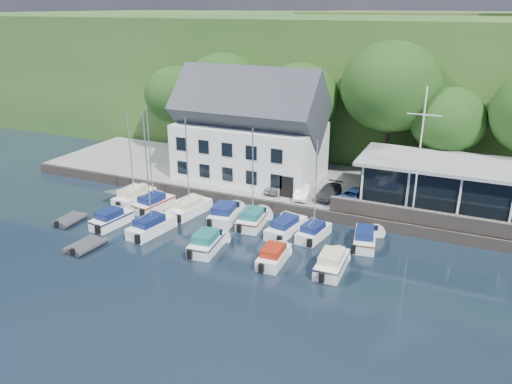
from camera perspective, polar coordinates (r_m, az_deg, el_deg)
ground at (r=35.09m, az=-1.66°, el=-9.26°), size 180.00×180.00×0.00m
quay at (r=49.76m, az=7.15°, el=0.51°), size 60.00×13.00×1.00m
quay_face at (r=44.00m, az=4.59°, el=-2.14°), size 60.00×0.30×1.00m
hillside at (r=90.80m, az=16.13°, el=13.86°), size 160.00×75.00×16.00m
field_patch at (r=97.46m, az=22.29°, el=18.42°), size 50.00×30.00×0.30m
harbor_building at (r=49.83m, az=-0.69°, el=6.54°), size 14.40×8.20×8.70m
club_pavilion at (r=45.71m, az=19.96°, el=0.94°), size 13.20×7.20×4.10m
seawall at (r=41.86m, az=20.47°, el=-3.05°), size 18.00×0.50×1.20m
gangway at (r=50.19m, az=-14.24°, el=-0.41°), size 1.20×6.00×1.40m
car_silver at (r=46.80m, az=2.25°, el=0.74°), size 1.47×3.42×1.15m
car_white at (r=45.52m, az=5.41°, el=0.10°), size 1.75×3.71×1.18m
car_dgrey at (r=45.67m, az=8.30°, el=0.01°), size 1.83×4.01×1.14m
car_blue at (r=44.80m, az=10.91°, el=-0.49°), size 2.52×3.93×1.25m
flagpole at (r=41.41m, az=18.16°, el=4.02°), size 2.58×0.20×10.74m
tree_0 at (r=60.02m, az=-9.04°, el=9.33°), size 7.28×7.28×9.95m
tree_1 at (r=56.72m, az=-3.76°, el=9.77°), size 8.54×8.54×11.67m
tree_2 at (r=52.76m, az=4.97°, el=8.57°), size 8.09×8.09×11.05m
tree_3 at (r=51.56m, az=14.95°, el=9.00°), size 9.80×9.80×13.39m
tree_4 at (r=50.45m, az=20.87°, el=5.82°), size 6.94×6.94×9.48m
boat_r1_0 at (r=46.85m, az=-14.14°, el=4.18°), size 2.27×6.43×9.42m
boat_r1_1 at (r=44.85m, az=-11.97°, el=3.42°), size 2.76×5.98×9.11m
boat_r1_2 at (r=43.37m, az=-7.84°, el=2.95°), size 2.91×6.62×8.90m
boat_r1_3 at (r=42.90m, az=-3.54°, el=-2.32°), size 2.88×6.11×1.57m
boat_r1_4 at (r=40.61m, az=-0.37°, el=1.96°), size 2.59×5.84×8.97m
boat_r1_5 at (r=40.65m, az=3.46°, el=-3.79°), size 2.74×6.61×1.40m
boat_r1_6 at (r=38.64m, az=6.82°, el=0.29°), size 2.48×5.38×8.30m
boat_r1_7 at (r=39.61m, az=12.37°, el=-4.95°), size 2.70×6.06×1.40m
boat_r2_0 at (r=43.61m, az=-16.20°, el=-2.83°), size 2.41×5.54×1.46m
boat_r2_1 at (r=40.02m, az=-12.25°, el=1.45°), size 2.76×6.52×9.31m
boat_r2_2 at (r=38.10m, az=-5.59°, el=-5.54°), size 2.58×5.86×1.49m
boat_r2_3 at (r=36.14m, az=2.05°, el=-7.10°), size 1.96×5.31×1.35m
boat_r2_4 at (r=35.45m, az=8.69°, el=-7.79°), size 2.08×5.71×1.50m
dinghy_0 at (r=45.46m, az=-20.55°, el=-2.91°), size 1.88×3.01×0.69m
dinghy_1 at (r=40.28m, az=-18.95°, el=-5.73°), size 2.13×3.25×0.72m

